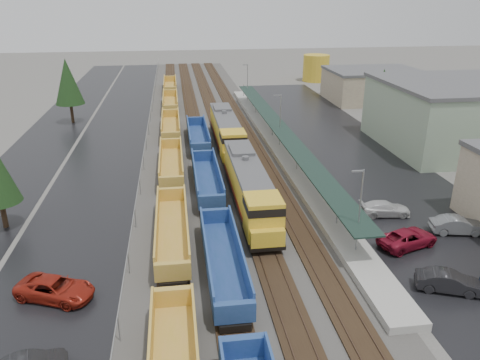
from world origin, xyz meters
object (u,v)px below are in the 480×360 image
at_px(parked_car_east_b, 408,238).
at_px(well_string_yellow, 171,164).
at_px(parked_car_west_c, 55,289).
at_px(parked_car_east_a, 449,282).
at_px(parked_car_east_e, 457,225).
at_px(locomotive_lead, 250,187).
at_px(parked_car_east_c, 385,209).
at_px(storage_tank, 316,68).
at_px(well_string_blue, 223,260).
at_px(locomotive_trail, 227,132).

bearing_deg(parked_car_east_b, well_string_yellow, 26.18).
bearing_deg(well_string_yellow, parked_car_west_c, -109.09).
height_order(parked_car_east_a, parked_car_east_e, parked_car_east_e).
distance_m(locomotive_lead, parked_car_west_c, 21.23).
distance_m(well_string_yellow, parked_car_east_c, 26.22).
height_order(storage_tank, parked_car_east_c, storage_tank).
distance_m(storage_tank, parked_car_east_e, 82.44).
bearing_deg(parked_car_east_e, well_string_blue, 109.71).
bearing_deg(parked_car_east_b, parked_car_east_c, -23.92).
distance_m(storage_tank, parked_car_east_b, 84.97).
relative_size(parked_car_east_a, parked_car_east_b, 0.86).
bearing_deg(locomotive_trail, parked_car_east_a, -71.28).
bearing_deg(parked_car_west_c, storage_tank, -5.56).
xyz_separation_m(locomotive_trail, parked_car_east_c, (13.41, -24.23, -1.79)).
height_order(well_string_yellow, parked_car_east_c, well_string_yellow).
bearing_deg(locomotive_lead, parked_car_west_c, -141.86).
distance_m(parked_car_east_a, parked_car_east_b, 6.84).
bearing_deg(parked_car_east_a, well_string_yellow, 57.71).
bearing_deg(well_string_blue, parked_car_east_a, -15.98).
distance_m(parked_car_east_a, parked_car_east_c, 13.08).
bearing_deg(parked_car_east_c, parked_car_west_c, 114.09).
relative_size(locomotive_trail, parked_car_east_e, 4.26).
distance_m(well_string_blue, parked_car_west_c, 12.74).
bearing_deg(locomotive_lead, parked_car_east_c, -13.56).
xyz_separation_m(well_string_yellow, parked_car_east_e, (26.52, -19.73, -0.41)).
distance_m(locomotive_trail, parked_car_east_c, 27.75).
xyz_separation_m(locomotive_lead, parked_car_east_e, (18.52, -7.82, -1.72)).
relative_size(well_string_blue, parked_car_east_e, 17.24).
relative_size(locomotive_lead, parked_car_east_b, 3.76).
relative_size(well_string_yellow, parked_car_east_a, 25.45).
xyz_separation_m(locomotive_trail, parked_car_west_c, (-16.64, -34.07, -1.73)).
bearing_deg(parked_car_east_e, storage_tank, 3.00).
bearing_deg(well_string_yellow, parked_car_east_b, -45.81).
bearing_deg(parked_car_east_a, locomotive_lead, 59.32).
relative_size(locomotive_lead, parked_car_west_c, 3.64).
height_order(locomotive_lead, parked_car_east_a, locomotive_lead).
bearing_deg(parked_car_east_b, locomotive_lead, 35.47).
relative_size(locomotive_lead, parked_car_east_c, 4.14).
height_order(locomotive_lead, well_string_blue, locomotive_lead).
relative_size(well_string_yellow, parked_car_east_b, 21.76).
relative_size(parked_car_east_c, parked_car_east_e, 1.03).
height_order(locomotive_lead, storage_tank, storage_tank).
bearing_deg(well_string_blue, parked_car_east_c, 25.47).
xyz_separation_m(locomotive_trail, parked_car_east_e, (18.52, -28.82, -1.72)).
distance_m(well_string_yellow, storage_tank, 72.26).
bearing_deg(locomotive_trail, well_string_yellow, -131.35).
distance_m(storage_tank, parked_car_west_c, 98.29).
height_order(well_string_yellow, parked_car_east_a, well_string_yellow).
distance_m(well_string_yellow, parked_car_east_e, 33.06).
bearing_deg(parked_car_east_e, parked_car_west_c, 108.85).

